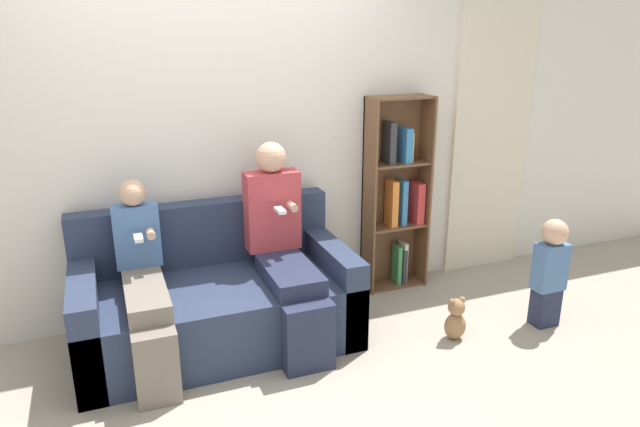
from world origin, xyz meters
TOP-DOWN VIEW (x-y plane):
  - ground_plane at (0.00, 0.00)m, footprint 14.00×14.00m
  - back_wall at (0.00, 1.03)m, footprint 10.00×0.06m
  - curtain_panel at (2.26, 0.98)m, footprint 0.72×0.04m
  - couch at (-0.15, 0.55)m, footprint 1.74×0.90m
  - adult_seated at (0.29, 0.46)m, footprint 0.36×0.86m
  - child_seated at (-0.59, 0.41)m, footprint 0.28×0.86m
  - toddler_standing at (2.02, -0.08)m, footprint 0.21×0.18m
  - bookshelf at (1.36, 0.91)m, footprint 0.49×0.22m
  - teddy_bear at (1.32, -0.02)m, footprint 0.15×0.12m

SIDE VIEW (x-z plane):
  - ground_plane at x=0.00m, z-range 0.00..0.00m
  - teddy_bear at x=1.32m, z-range -0.01..0.29m
  - couch at x=-0.15m, z-range -0.15..0.72m
  - toddler_standing at x=2.02m, z-range 0.03..0.80m
  - child_seated at x=-0.59m, z-range -0.01..1.10m
  - adult_seated at x=0.29m, z-range 0.01..1.28m
  - bookshelf at x=1.36m, z-range -0.01..1.50m
  - curtain_panel at x=2.26m, z-range 0.00..2.31m
  - back_wall at x=0.00m, z-range 0.00..2.55m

